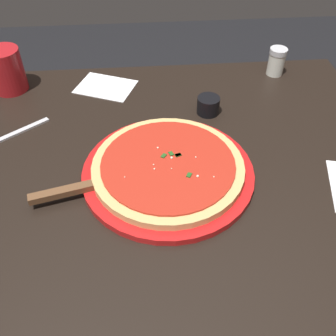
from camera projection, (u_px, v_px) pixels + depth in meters
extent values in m
plane|color=black|center=(174.00, 329.00, 1.34)|extent=(5.00, 5.00, 0.00)
cube|color=black|center=(283.00, 175.00, 1.35)|extent=(0.06, 0.06, 0.75)
cube|color=black|center=(45.00, 189.00, 1.30)|extent=(0.06, 0.06, 0.75)
cube|color=black|center=(178.00, 173.00, 0.81)|extent=(0.96, 0.84, 0.03)
cylinder|color=red|center=(168.00, 173.00, 0.78)|extent=(0.34, 0.34, 0.01)
cylinder|color=#DBB26B|center=(168.00, 167.00, 0.77)|extent=(0.30, 0.30, 0.02)
cylinder|color=red|center=(168.00, 163.00, 0.76)|extent=(0.27, 0.27, 0.00)
sphere|color=#EFEACC|center=(154.00, 169.00, 0.74)|extent=(0.00, 0.00, 0.00)
sphere|color=#EFEACC|center=(214.00, 177.00, 0.73)|extent=(0.00, 0.00, 0.00)
sphere|color=#EFEACC|center=(171.00, 169.00, 0.75)|extent=(0.00, 0.00, 0.00)
sphere|color=#EFEACC|center=(196.00, 157.00, 0.77)|extent=(0.00, 0.00, 0.00)
sphere|color=#EFEACC|center=(172.00, 158.00, 0.77)|extent=(0.01, 0.01, 0.01)
sphere|color=#EFEACC|center=(198.00, 176.00, 0.73)|extent=(0.01, 0.01, 0.01)
sphere|color=#EFEACC|center=(125.00, 177.00, 0.73)|extent=(0.00, 0.00, 0.00)
sphere|color=#EFEACC|center=(158.00, 148.00, 0.79)|extent=(0.00, 0.00, 0.00)
sphere|color=#EFEACC|center=(154.00, 165.00, 0.75)|extent=(0.00, 0.00, 0.00)
cube|color=#23561E|center=(164.00, 155.00, 0.77)|extent=(0.01, 0.01, 0.00)
cube|color=#23561E|center=(180.00, 154.00, 0.78)|extent=(0.01, 0.01, 0.00)
cube|color=#23561E|center=(171.00, 154.00, 0.78)|extent=(0.01, 0.01, 0.00)
cube|color=#23561E|center=(177.00, 154.00, 0.78)|extent=(0.01, 0.01, 0.00)
cube|color=#23561E|center=(189.00, 175.00, 0.73)|extent=(0.01, 0.01, 0.00)
cube|color=silver|center=(122.00, 180.00, 0.75)|extent=(0.10, 0.09, 0.00)
cube|color=brown|center=(64.00, 192.00, 0.72)|extent=(0.13, 0.05, 0.01)
cylinder|color=#B2191E|center=(6.00, 70.00, 0.97)|extent=(0.09, 0.09, 0.11)
cylinder|color=black|center=(208.00, 105.00, 0.92)|extent=(0.05, 0.05, 0.04)
cube|color=white|center=(106.00, 87.00, 1.02)|extent=(0.17, 0.15, 0.00)
cube|color=silver|center=(18.00, 132.00, 0.88)|extent=(0.13, 0.10, 0.00)
cylinder|color=silver|center=(276.00, 64.00, 1.05)|extent=(0.04, 0.04, 0.06)
cylinder|color=silver|center=(279.00, 51.00, 1.02)|extent=(0.05, 0.05, 0.01)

